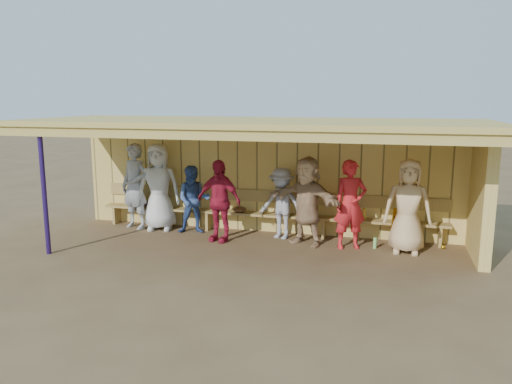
% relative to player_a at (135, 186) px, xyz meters
% --- Properties ---
extents(ground, '(90.00, 90.00, 0.00)m').
position_rel_player_a_xyz_m(ground, '(2.94, -0.79, -0.96)').
color(ground, brown).
rests_on(ground, ground).
extents(player_a, '(0.80, 0.63, 1.92)m').
position_rel_player_a_xyz_m(player_a, '(0.00, 0.00, 0.00)').
color(player_a, '#9C9EA4').
rests_on(player_a, ground).
extents(player_b, '(1.07, 0.83, 1.93)m').
position_rel_player_a_xyz_m(player_b, '(0.57, 0.02, 0.01)').
color(player_b, silver).
rests_on(player_b, ground).
extents(player_c, '(0.85, 0.74, 1.48)m').
position_rel_player_a_xyz_m(player_c, '(1.43, -0.06, -0.22)').
color(player_c, '#355393').
rests_on(player_c, ground).
extents(player_d, '(1.06, 0.62, 1.69)m').
position_rel_player_a_xyz_m(player_d, '(2.17, -0.50, -0.12)').
color(player_d, '#AD1B36').
rests_on(player_d, ground).
extents(player_e, '(1.08, 0.81, 1.49)m').
position_rel_player_a_xyz_m(player_e, '(3.36, 0.02, -0.21)').
color(player_e, '#9A98A0').
rests_on(player_e, ground).
extents(player_f, '(1.73, 1.17, 1.79)m').
position_rel_player_a_xyz_m(player_f, '(3.94, -0.30, -0.07)').
color(player_f, tan).
rests_on(player_f, ground).
extents(player_g, '(0.74, 0.62, 1.74)m').
position_rel_player_a_xyz_m(player_g, '(4.80, -0.32, -0.09)').
color(player_g, red).
rests_on(player_g, ground).
extents(player_h, '(0.88, 0.58, 1.80)m').
position_rel_player_a_xyz_m(player_h, '(5.87, -0.33, -0.06)').
color(player_h, '#D8B079').
rests_on(player_h, ground).
extents(dugout_structure, '(8.80, 3.20, 2.50)m').
position_rel_player_a_xyz_m(dugout_structure, '(3.32, -0.10, 0.73)').
color(dugout_structure, '#DEBB5E').
rests_on(dugout_structure, ground).
extents(bench, '(7.60, 0.34, 0.93)m').
position_rel_player_a_xyz_m(bench, '(2.94, 0.33, -0.43)').
color(bench, '#AE8E4A').
rests_on(bench, ground).
extents(dugout_equipment, '(6.57, 0.62, 0.80)m').
position_rel_player_a_xyz_m(dugout_equipment, '(1.85, 0.20, -0.47)').
color(dugout_equipment, '#C68B17').
rests_on(dugout_equipment, ground).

